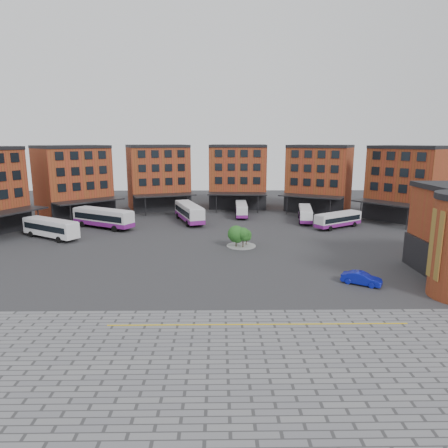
{
  "coord_description": "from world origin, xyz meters",
  "views": [
    {
      "loc": [
        -1.38,
        -45.87,
        15.63
      ],
      "look_at": [
        -0.62,
        9.26,
        4.0
      ],
      "focal_mm": 32.0,
      "sensor_mm": 36.0,
      "label": 1
    }
  ],
  "objects_px": {
    "bus_f": "(338,220)",
    "bus_e": "(305,214)",
    "bus_b": "(103,218)",
    "bus_a": "(51,227)",
    "blue_car": "(361,278)",
    "tree_island": "(240,235)",
    "bus_c": "(189,212)",
    "bus_d": "(241,209)"
  },
  "relations": [
    {
      "from": "bus_e",
      "to": "blue_car",
      "type": "height_order",
      "value": "bus_e"
    },
    {
      "from": "bus_c",
      "to": "bus_d",
      "type": "distance_m",
      "value": 12.01
    },
    {
      "from": "bus_a",
      "to": "bus_d",
      "type": "height_order",
      "value": "bus_a"
    },
    {
      "from": "bus_a",
      "to": "bus_e",
      "type": "relative_size",
      "value": 1.05
    },
    {
      "from": "blue_car",
      "to": "bus_e",
      "type": "bearing_deg",
      "value": 29.01
    },
    {
      "from": "bus_b",
      "to": "bus_d",
      "type": "relative_size",
      "value": 1.22
    },
    {
      "from": "bus_b",
      "to": "bus_e",
      "type": "distance_m",
      "value": 38.2
    },
    {
      "from": "bus_f",
      "to": "tree_island",
      "type": "bearing_deg",
      "value": -87.03
    },
    {
      "from": "bus_a",
      "to": "tree_island",
      "type": "bearing_deg",
      "value": -68.77
    },
    {
      "from": "bus_d",
      "to": "blue_car",
      "type": "height_order",
      "value": "bus_d"
    },
    {
      "from": "bus_a",
      "to": "bus_d",
      "type": "distance_m",
      "value": 37.03
    },
    {
      "from": "bus_f",
      "to": "blue_car",
      "type": "distance_m",
      "value": 29.58
    },
    {
      "from": "bus_b",
      "to": "bus_c",
      "type": "xyz_separation_m",
      "value": [
        15.14,
        5.22,
        0.02
      ]
    },
    {
      "from": "tree_island",
      "to": "bus_b",
      "type": "bearing_deg",
      "value": 150.54
    },
    {
      "from": "bus_a",
      "to": "blue_car",
      "type": "relative_size",
      "value": 2.51
    },
    {
      "from": "bus_b",
      "to": "bus_c",
      "type": "relative_size",
      "value": 0.95
    },
    {
      "from": "tree_island",
      "to": "bus_d",
      "type": "bearing_deg",
      "value": 86.24
    },
    {
      "from": "bus_c",
      "to": "bus_b",
      "type": "bearing_deg",
      "value": -179.41
    },
    {
      "from": "bus_c",
      "to": "bus_f",
      "type": "distance_m",
      "value": 27.93
    },
    {
      "from": "bus_d",
      "to": "blue_car",
      "type": "relative_size",
      "value": 2.33
    },
    {
      "from": "blue_car",
      "to": "bus_a",
      "type": "bearing_deg",
      "value": 94.17
    },
    {
      "from": "bus_d",
      "to": "blue_car",
      "type": "xyz_separation_m",
      "value": [
        10.97,
        -40.52,
        -0.8
      ]
    },
    {
      "from": "bus_e",
      "to": "blue_car",
      "type": "relative_size",
      "value": 2.4
    },
    {
      "from": "bus_c",
      "to": "bus_d",
      "type": "height_order",
      "value": "bus_c"
    },
    {
      "from": "bus_d",
      "to": "bus_f",
      "type": "distance_m",
      "value": 20.46
    },
    {
      "from": "bus_a",
      "to": "bus_f",
      "type": "bearing_deg",
      "value": -49.39
    },
    {
      "from": "bus_b",
      "to": "blue_car",
      "type": "xyz_separation_m",
      "value": [
        36.57,
        -29.42,
        -1.19
      ]
    },
    {
      "from": "bus_a",
      "to": "bus_e",
      "type": "xyz_separation_m",
      "value": [
        44.1,
        13.2,
        -0.33
      ]
    },
    {
      "from": "bus_c",
      "to": "bus_d",
      "type": "bearing_deg",
      "value": 10.95
    },
    {
      "from": "bus_f",
      "to": "bus_c",
      "type": "bearing_deg",
      "value": -134.02
    },
    {
      "from": "bus_a",
      "to": "bus_b",
      "type": "relative_size",
      "value": 0.88
    },
    {
      "from": "tree_island",
      "to": "bus_a",
      "type": "distance_m",
      "value": 30.83
    },
    {
      "from": "bus_f",
      "to": "bus_e",
      "type": "bearing_deg",
      "value": -174.09
    },
    {
      "from": "bus_f",
      "to": "blue_car",
      "type": "relative_size",
      "value": 2.26
    },
    {
      "from": "bus_c",
      "to": "tree_island",
      "type": "bearing_deg",
      "value": -83.2
    },
    {
      "from": "bus_a",
      "to": "bus_b",
      "type": "distance_m",
      "value": 9.95
    },
    {
      "from": "bus_d",
      "to": "tree_island",
      "type": "bearing_deg",
      "value": -92.3
    },
    {
      "from": "bus_b",
      "to": "bus_a",
      "type": "bearing_deg",
      "value": 170.29
    },
    {
      "from": "bus_a",
      "to": "bus_f",
      "type": "relative_size",
      "value": 1.11
    },
    {
      "from": "bus_b",
      "to": "bus_e",
      "type": "relative_size",
      "value": 1.19
    },
    {
      "from": "tree_island",
      "to": "bus_f",
      "type": "relative_size",
      "value": 0.46
    },
    {
      "from": "tree_island",
      "to": "bus_b",
      "type": "distance_m",
      "value": 27.54
    }
  ]
}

